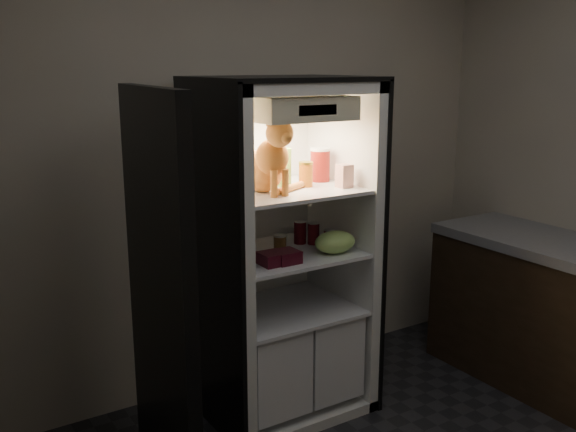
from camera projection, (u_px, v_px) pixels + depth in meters
name	position (u px, v px, depth m)	size (l,w,h in m)	color
room_shell	(484.00, 156.00, 2.26)	(3.60, 3.60, 3.60)	white
refrigerator	(279.00, 274.00, 3.59)	(0.90, 0.72, 1.88)	white
fridge_door	(161.00, 305.00, 2.79)	(0.14, 0.87, 1.85)	black
tabby_cat	(267.00, 163.00, 3.26)	(0.35, 0.40, 0.42)	#BE5018
parmesan_shaker	(284.00, 167.00, 3.45)	(0.08, 0.08, 0.21)	#227E28
mayo_tub	(279.00, 172.00, 3.53)	(0.09, 0.09, 0.13)	white
salsa_jar	(306.00, 174.00, 3.45)	(0.08, 0.08, 0.14)	maroon
pepper_jar	(320.00, 165.00, 3.60)	(0.11, 0.11, 0.19)	maroon
cream_carton	(344.00, 176.00, 3.43)	(0.07, 0.07, 0.12)	white
soda_can_a	(300.00, 232.00, 3.64)	(0.07, 0.07, 0.13)	black
soda_can_b	(313.00, 233.00, 3.62)	(0.07, 0.07, 0.12)	black
soda_can_c	(329.00, 240.00, 3.52)	(0.06, 0.06, 0.11)	black
condiment_jar	(280.00, 243.00, 3.48)	(0.07, 0.07, 0.10)	brown
grape_bag	(335.00, 242.00, 3.46)	(0.24, 0.17, 0.12)	#9EC75D
berry_box_left	(272.00, 258.00, 3.26)	(0.13, 0.13, 0.06)	#4A0C1C
berry_box_right	(286.00, 257.00, 3.29)	(0.13, 0.13, 0.06)	#4A0C1C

